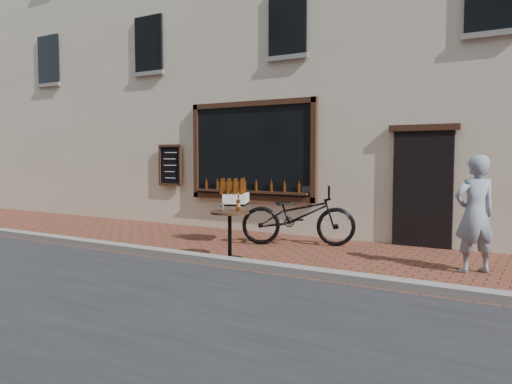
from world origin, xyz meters
The scene contains 6 objects.
ground centered at (0.00, 0.00, 0.00)m, with size 90.00×90.00×0.00m, color brown.
kerb centered at (0.00, 0.20, 0.06)m, with size 90.00×0.25×0.12m, color slate.
shop_building centered at (0.00, 6.50, 5.00)m, with size 28.00×6.20×10.00m.
cargo_bicycle centered at (-0.24, 2.39, 0.59)m, with size 2.60×1.69×1.24m.
bistro_table centered at (-0.53, 0.54, 0.59)m, with size 0.64×0.64×1.10m.
pedestrian centered at (3.05, 1.68, 0.87)m, with size 0.64×0.42×1.74m, color gray.
Camera 1 is at (4.06, -6.23, 1.72)m, focal length 35.00 mm.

